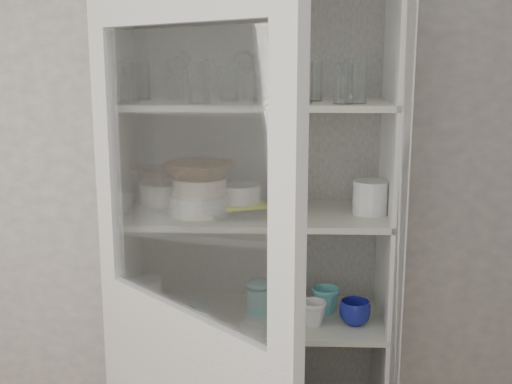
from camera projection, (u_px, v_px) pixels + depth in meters
The scene contains 33 objects.
wall_back at pixel (208, 188), 2.56m from camera, with size 3.60×0.02×2.60m, color #979797.
pantry_cabinet at pixel (257, 288), 2.47m from camera, with size 1.00×0.45×2.10m.
cupboard_door at pixel (188, 381), 1.90m from camera, with size 0.67×0.66×2.00m.
tumbler_0 at pixel (129, 83), 2.10m from camera, with size 0.07×0.07×0.14m, color silver.
tumbler_1 at pixel (199, 81), 2.12m from camera, with size 0.07×0.07×0.15m, color silver.
tumbler_2 at pixel (263, 84), 2.12m from camera, with size 0.06×0.06×0.12m, color silver.
tumbler_3 at pixel (280, 85), 2.09m from camera, with size 0.06×0.06×0.12m, color silver.
tumbler_4 at pixel (303, 82), 2.13m from camera, with size 0.07×0.07×0.14m, color silver.
tumbler_5 at pixel (356, 80), 2.11m from camera, with size 0.08×0.08×0.15m, color silver.
tumbler_6 at pixel (343, 84), 2.09m from camera, with size 0.07×0.07×0.13m, color silver.
tumbler_7 at pixel (141, 82), 2.28m from camera, with size 0.06×0.06×0.13m, color silver.
tumbler_8 at pixel (141, 81), 2.27m from camera, with size 0.07×0.07×0.13m, color silver.
tumbler_9 at pixel (230, 83), 2.23m from camera, with size 0.06×0.06×0.13m, color silver.
tumbler_10 at pixel (285, 81), 2.25m from camera, with size 0.07×0.07×0.13m, color silver.
tumbler_11 at pixel (313, 81), 2.23m from camera, with size 0.07×0.07×0.14m, color silver.
goblet_0 at pixel (177, 76), 2.33m from camera, with size 0.07×0.07×0.17m, color silver, non-canonical shape.
goblet_1 at pixel (244, 73), 2.32m from camera, with size 0.08×0.08×0.19m, color silver, non-canonical shape.
goblet_2 at pixel (273, 77), 2.31m from camera, with size 0.07×0.07×0.16m, color silver, non-canonical shape.
goblet_3 at pixel (350, 77), 2.32m from camera, with size 0.07×0.07×0.16m, color silver, non-canonical shape.
plate_stack_front at pixel (200, 204), 2.30m from camera, with size 0.22×0.22×0.07m, color white.
plate_stack_back at pixel (169, 192), 2.47m from camera, with size 0.22×0.22×0.08m, color white.
cream_bowl at pixel (200, 186), 2.28m from camera, with size 0.19×0.19×0.06m, color beige.
terracotta_bowl at pixel (199, 170), 2.27m from camera, with size 0.23×0.23×0.06m, color brown.
glass_platter at pixel (241, 208), 2.35m from camera, with size 0.34×0.34×0.02m, color silver.
yellow_trivet at pixel (241, 204), 2.35m from camera, with size 0.17×0.17×0.01m, color yellow.
white_ramekin at pixel (241, 193), 2.34m from camera, with size 0.15×0.15×0.07m, color white.
grey_bowl_stack at pixel (370, 197), 2.29m from camera, with size 0.12×0.12×0.12m, color silver.
mug_blue at pixel (355, 313), 2.32m from camera, with size 0.11×0.11×0.09m, color navy.
mug_teal at pixel (326, 300), 2.42m from camera, with size 0.11×0.11×0.10m, color teal.
mug_white at pixel (313, 313), 2.31m from camera, with size 0.10×0.10×0.09m, color white.
teal_jar at pixel (259, 298), 2.43m from camera, with size 0.09×0.09×0.11m.
measuring_cups at pixel (181, 315), 2.35m from camera, with size 0.11×0.11×0.04m, color #AAA9B3.
white_canister at pixel (148, 296), 2.43m from camera, with size 0.11×0.11×0.13m, color white.
Camera 1 is at (0.29, -1.00, 1.82)m, focal length 45.00 mm.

